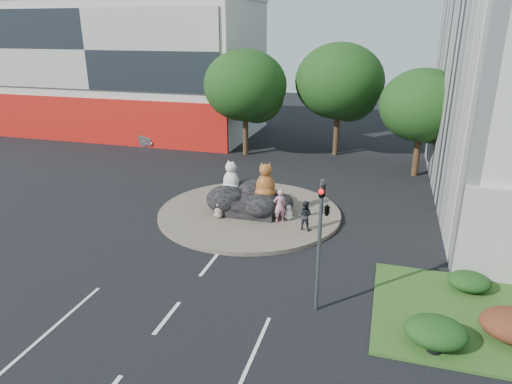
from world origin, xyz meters
The scene contains 18 objects.
ground centered at (0.00, 0.00, 0.00)m, with size 120.00×120.00×0.00m, color black.
roundabout_island centered at (0.00, 10.00, 0.10)m, with size 10.00×10.00×0.20m, color brown.
rock_plinth centered at (0.00, 10.00, 0.65)m, with size 3.20×2.60×0.90m, color black, non-canonical shape.
shophouse_block centered at (-18.00, 27.91, 6.18)m, with size 25.20×12.30×17.40m.
tree_left centered at (-3.93, 22.06, 5.25)m, with size 6.46×6.46×8.27m.
tree_mid centered at (3.07, 24.06, 5.56)m, with size 6.84×6.84×8.76m.
tree_right centered at (9.07, 20.06, 4.63)m, with size 5.70×5.70×7.30m.
hedge_near_green centered at (9.00, 1.00, 0.57)m, with size 2.00×1.60×0.90m, color #183510.
hedge_back_green centered at (10.50, 4.80, 0.48)m, with size 1.60×1.28×0.72m, color #183510.
traffic_light centered at (5.10, 2.00, 3.62)m, with size 0.44×1.24×5.00m.
cat_white centered at (-1.16, 10.34, 2.00)m, with size 1.08×0.94×1.81m, color beige, non-canonical shape.
cat_tabby centered at (0.93, 9.93, 2.09)m, with size 1.19×1.03×1.99m, color #B75926, non-canonical shape.
kitten_calico centered at (-1.31, 8.67, 0.67)m, with size 0.56×0.49×0.94m, color beige, non-canonical shape.
kitten_white centered at (2.32, 9.48, 0.61)m, with size 0.49×0.42×0.82m, color silver, non-canonical shape.
pedestrian_pink centered at (1.94, 9.00, 1.09)m, with size 0.65×0.43×1.78m, color pink.
pedestrian_dark centered at (3.37, 8.43, 0.96)m, with size 0.74×0.58×1.52m, color #212229.
parked_car centered at (-14.33, 22.57, 0.69)m, with size 1.46×4.19×1.38m, color #919398.
litter_bin centered at (8.96, 0.62, 0.46)m, with size 0.45×0.45×0.68m, color black.
Camera 1 is at (6.89, -12.30, 9.72)m, focal length 32.00 mm.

